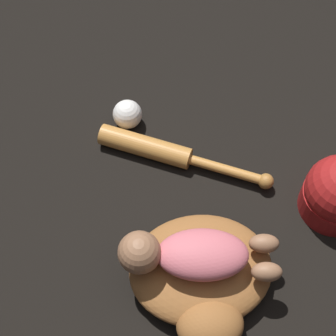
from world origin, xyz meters
name	(u,v)px	position (x,y,z in m)	size (l,w,h in m)	color
ground_plane	(218,303)	(0.00, 0.00, 0.00)	(6.00, 6.00, 0.00)	black
baseball_glove	(202,278)	(0.04, -0.03, 0.04)	(0.39, 0.38, 0.09)	#935B2D
baby_figure	(190,254)	(0.08, -0.05, 0.13)	(0.35, 0.17, 0.09)	#D16670
baseball_bat	(164,152)	(0.20, -0.35, 0.03)	(0.46, 0.10, 0.06)	#C6843D
baseball	(127,114)	(0.32, -0.44, 0.04)	(0.08, 0.08, 0.08)	white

